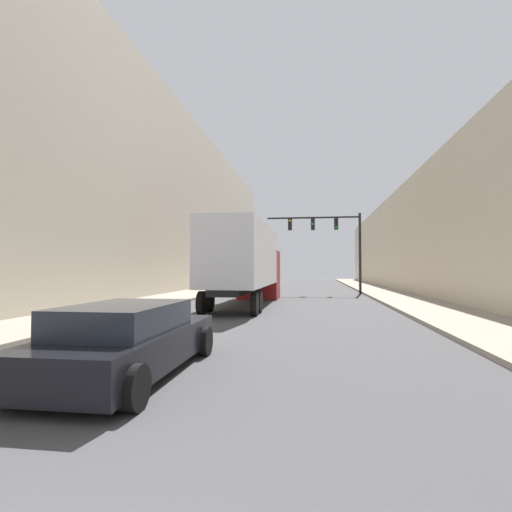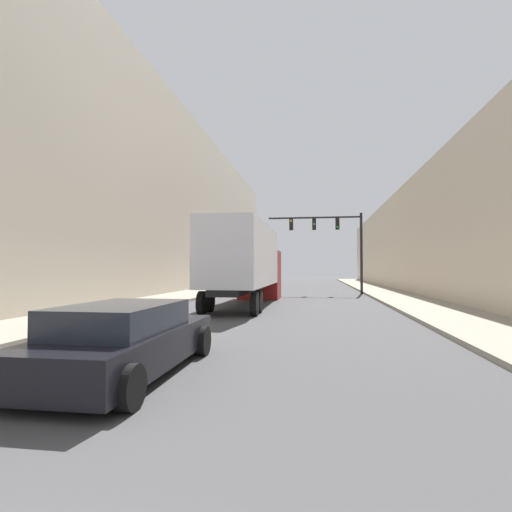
{
  "view_description": "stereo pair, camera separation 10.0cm",
  "coord_description": "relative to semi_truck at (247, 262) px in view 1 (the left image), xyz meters",
  "views": [
    {
      "loc": [
        1.79,
        -0.48,
        1.93
      ],
      "look_at": [
        -0.51,
        15.39,
        2.44
      ],
      "focal_mm": 28.0,
      "sensor_mm": 36.0,
      "label": 1
    },
    {
      "loc": [
        1.89,
        -0.46,
        1.93
      ],
      "look_at": [
        -0.51,
        15.39,
        2.44
      ],
      "focal_mm": 28.0,
      "sensor_mm": 36.0,
      "label": 2
    }
  ],
  "objects": [
    {
      "name": "building_right",
      "position": [
        13.56,
        9.7,
        2.09
      ],
      "size": [
        6.0,
        80.0,
        8.72
      ],
      "color": "beige",
      "rests_on": "ground"
    },
    {
      "name": "sidewalk_right",
      "position": [
        8.86,
        9.7,
        -2.2
      ],
      "size": [
        3.4,
        80.0,
        0.15
      ],
      "color": "gray",
      "rests_on": "ground"
    },
    {
      "name": "building_left",
      "position": [
        -10.16,
        9.7,
        5.42
      ],
      "size": [
        6.0,
        80.0,
        15.39
      ],
      "color": "#BCB29E",
      "rests_on": "ground"
    },
    {
      "name": "sidewalk_left",
      "position": [
        -5.46,
        9.7,
        -2.2
      ],
      "size": [
        3.4,
        80.0,
        0.15
      ],
      "color": "gray",
      "rests_on": "ground"
    },
    {
      "name": "sedan_car",
      "position": [
        0.16,
        -13.9,
        -1.65
      ],
      "size": [
        2.08,
        4.8,
        1.3
      ],
      "color": "black",
      "rests_on": "ground"
    },
    {
      "name": "traffic_signal_gantry",
      "position": [
        5.02,
        10.59,
        2.21
      ],
      "size": [
        7.24,
        0.35,
        6.22
      ],
      "color": "black",
      "rests_on": "ground"
    },
    {
      "name": "semi_truck",
      "position": [
        0.0,
        0.0,
        0.0
      ],
      "size": [
        2.51,
        11.87,
        4.07
      ],
      "color": "silver",
      "rests_on": "ground"
    }
  ]
}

